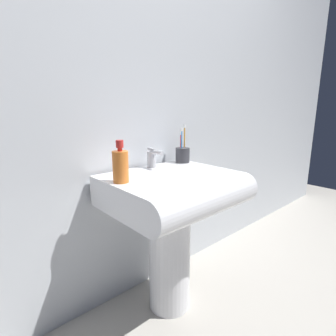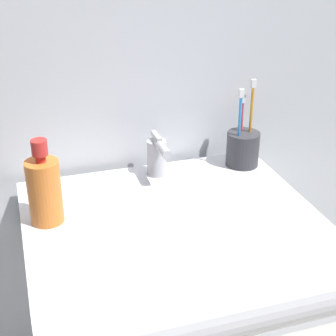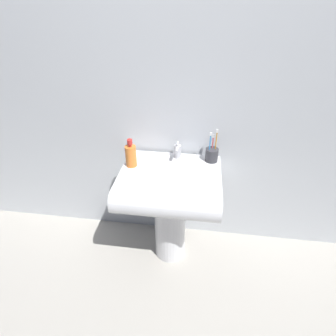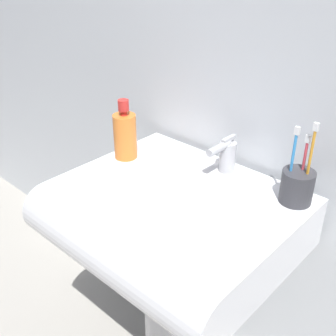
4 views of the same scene
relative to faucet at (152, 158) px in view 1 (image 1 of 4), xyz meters
name	(u,v)px [view 1 (image 1 of 4)]	position (x,y,z in m)	size (l,w,h in m)	color
ground_plane	(169,304)	(-0.02, -0.16, -0.79)	(6.00, 6.00, 0.00)	#ADA89E
wall_back	(135,78)	(-0.02, 0.11, 0.41)	(5.00, 0.05, 2.40)	silver
sink_pedestal	(170,255)	(-0.02, -0.16, -0.49)	(0.22, 0.22, 0.59)	white
sink_basin	(177,191)	(-0.02, -0.22, -0.13)	(0.61, 0.53, 0.15)	white
faucet	(152,158)	(0.00, 0.00, 0.00)	(0.05, 0.12, 0.11)	#B7B7BC
toothbrush_cup	(183,154)	(0.22, -0.01, -0.01)	(0.08, 0.08, 0.22)	#38383D
soap_bottle	(121,166)	(-0.28, -0.13, 0.02)	(0.07, 0.07, 0.18)	orange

